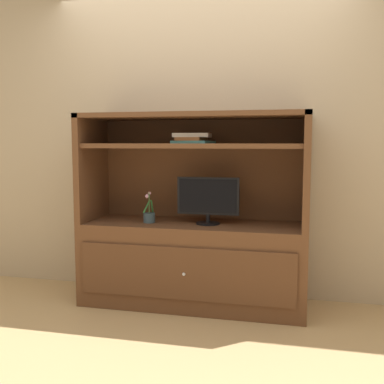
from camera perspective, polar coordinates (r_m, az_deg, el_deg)
ground_plane at (r=3.41m, az=-1.41°, el=-15.89°), size 8.00×8.00×0.00m
painted_rear_wall at (r=3.89m, az=1.37°, el=7.96°), size 6.00×0.10×2.80m
media_console at (r=3.64m, az=0.20°, el=-6.44°), size 1.75×0.61×1.50m
tv_monitor at (r=3.52m, az=2.01°, el=-0.86°), size 0.48×0.18×0.36m
potted_plant at (r=3.62m, az=-5.36°, el=-3.01°), size 0.09×0.11×0.24m
magazine_stack at (r=3.55m, az=0.05°, el=6.69°), size 0.30×0.31×0.08m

